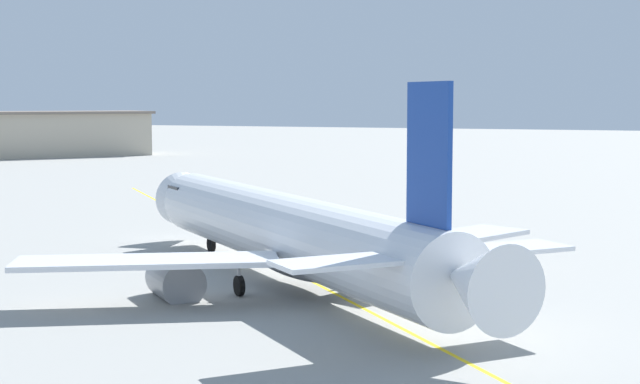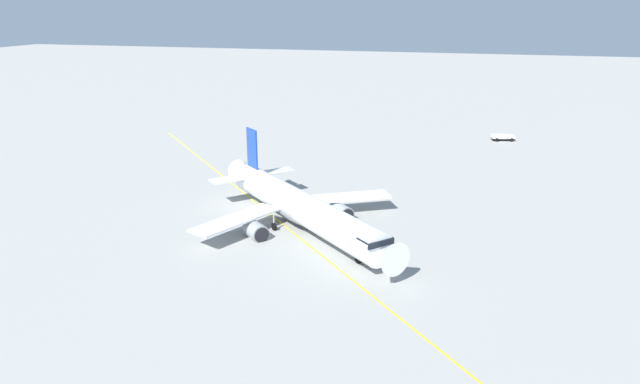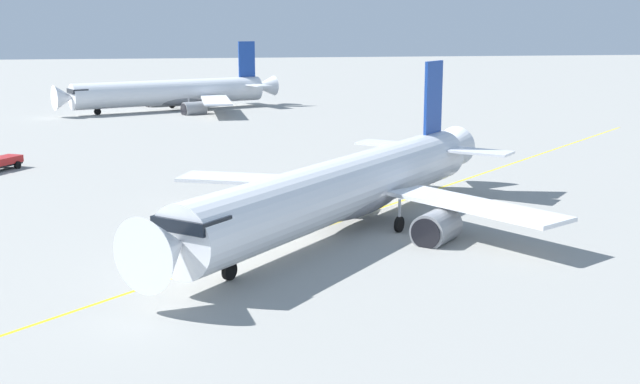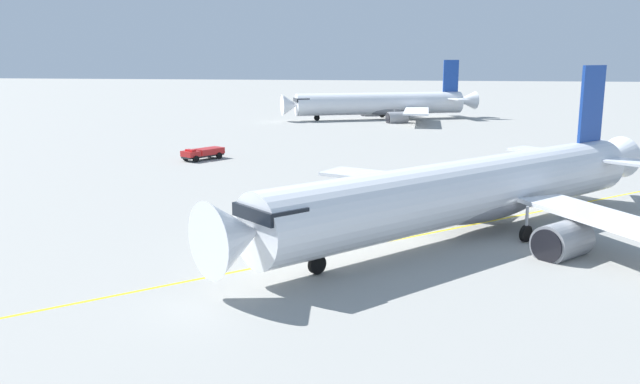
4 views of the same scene
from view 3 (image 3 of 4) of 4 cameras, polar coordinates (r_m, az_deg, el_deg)
The scene contains 4 objects.
ground_plane at distance 57.71m, azimuth 3.49°, elevation -2.40°, with size 600.00×600.00×0.00m, color gray.
airliner_main at distance 55.95m, azimuth 1.95°, elevation 0.21°, with size 32.73×30.80×11.51m.
airliner_secondary at distance 137.79m, azimuth -10.42°, elevation 6.92°, with size 33.83×37.81×11.78m.
taxiway_centreline at distance 60.01m, azimuth 2.32°, elevation -1.83°, with size 91.07×98.33×0.01m.
Camera 3 is at (54.22, -13.74, 14.19)m, focal length 44.82 mm.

